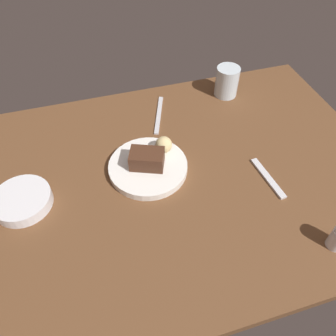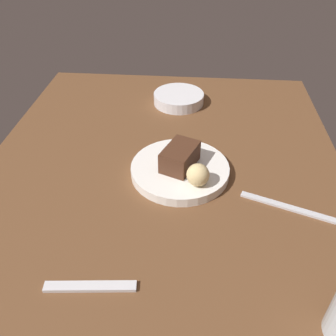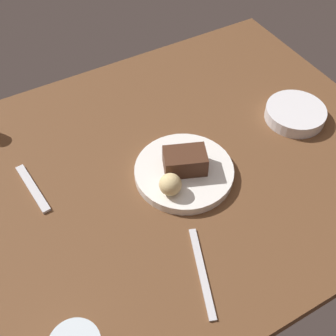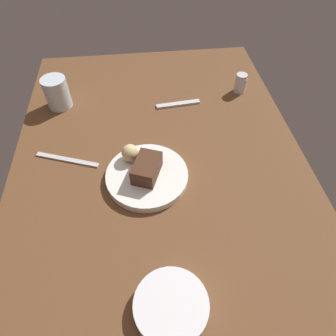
{
  "view_description": "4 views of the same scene",
  "coord_description": "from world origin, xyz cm",
  "px_view_note": "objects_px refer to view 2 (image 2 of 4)",
  "views": [
    {
      "loc": [
        19.14,
        56.35,
        72.83
      ],
      "look_at": [
        2.44,
        0.39,
        6.94
      ],
      "focal_mm": 35.04,
      "sensor_mm": 36.0,
      "label": 1
    },
    {
      "loc": [
        -56.75,
        -6.71,
        54.37
      ],
      "look_at": [
        4.36,
        -1.52,
        6.44
      ],
      "focal_mm": 38.47,
      "sensor_mm": 36.0,
      "label": 2
    },
    {
      "loc": [
        -26.93,
        -56.89,
        78.43
      ],
      "look_at": [
        3.17,
        -3.5,
        7.07
      ],
      "focal_mm": 46.65,
      "sensor_mm": 36.0,
      "label": 3
    },
    {
      "loc": [
        58.04,
        -4.26,
        67.14
      ],
      "look_at": [
        8.17,
        1.54,
        8.04
      ],
      "focal_mm": 32.09,
      "sensor_mm": 36.0,
      "label": 4
    }
  ],
  "objects_px": {
    "side_bowl": "(179,98)",
    "butter_knife": "(287,207)",
    "dessert_plate": "(180,170)",
    "chocolate_cake_slice": "(180,157)",
    "dessert_spoon": "(90,287)",
    "bread_roll": "(198,175)"
  },
  "relations": [
    {
      "from": "chocolate_cake_slice",
      "to": "bread_roll",
      "type": "distance_m",
      "value": 0.07
    },
    {
      "from": "dessert_plate",
      "to": "butter_knife",
      "type": "bearing_deg",
      "value": -112.69
    },
    {
      "from": "side_bowl",
      "to": "dessert_spoon",
      "type": "distance_m",
      "value": 0.66
    },
    {
      "from": "side_bowl",
      "to": "dessert_spoon",
      "type": "bearing_deg",
      "value": 170.88
    },
    {
      "from": "dessert_spoon",
      "to": "bread_roll",
      "type": "bearing_deg",
      "value": -129.03
    },
    {
      "from": "side_bowl",
      "to": "butter_knife",
      "type": "bearing_deg",
      "value": -150.23
    },
    {
      "from": "bread_roll",
      "to": "side_bowl",
      "type": "xyz_separation_m",
      "value": [
        0.4,
        0.06,
        -0.03
      ]
    },
    {
      "from": "side_bowl",
      "to": "bread_roll",
      "type": "bearing_deg",
      "value": -170.88
    },
    {
      "from": "dessert_plate",
      "to": "butter_knife",
      "type": "distance_m",
      "value": 0.24
    },
    {
      "from": "bread_roll",
      "to": "side_bowl",
      "type": "height_order",
      "value": "bread_roll"
    },
    {
      "from": "side_bowl",
      "to": "dessert_plate",
      "type": "bearing_deg",
      "value": -176.0
    },
    {
      "from": "chocolate_cake_slice",
      "to": "bread_roll",
      "type": "xyz_separation_m",
      "value": [
        -0.06,
        -0.04,
        -0.0
      ]
    },
    {
      "from": "butter_knife",
      "to": "dessert_plate",
      "type": "bearing_deg",
      "value": 177.63
    },
    {
      "from": "chocolate_cake_slice",
      "to": "butter_knife",
      "type": "relative_size",
      "value": 0.49
    },
    {
      "from": "dessert_plate",
      "to": "chocolate_cake_slice",
      "type": "xyz_separation_m",
      "value": [
        0.0,
        0.0,
        0.03
      ]
    },
    {
      "from": "chocolate_cake_slice",
      "to": "bread_roll",
      "type": "height_order",
      "value": "same"
    },
    {
      "from": "side_bowl",
      "to": "chocolate_cake_slice",
      "type": "bearing_deg",
      "value": -176.12
    },
    {
      "from": "dessert_spoon",
      "to": "side_bowl",
      "type": "bearing_deg",
      "value": -104.44
    },
    {
      "from": "butter_knife",
      "to": "chocolate_cake_slice",
      "type": "bearing_deg",
      "value": 177.3
    },
    {
      "from": "chocolate_cake_slice",
      "to": "side_bowl",
      "type": "distance_m",
      "value": 0.34
    },
    {
      "from": "chocolate_cake_slice",
      "to": "side_bowl",
      "type": "bearing_deg",
      "value": 3.88
    },
    {
      "from": "bread_roll",
      "to": "side_bowl",
      "type": "bearing_deg",
      "value": 9.12
    }
  ]
}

